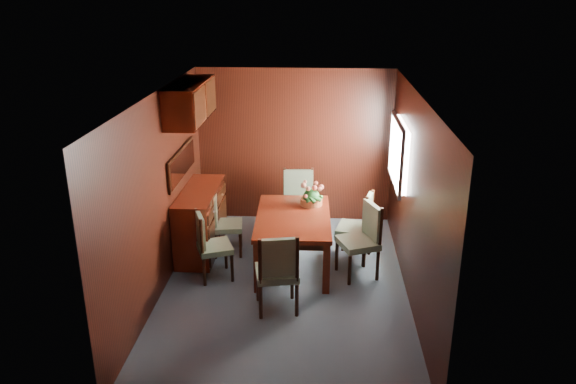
# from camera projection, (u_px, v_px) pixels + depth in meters

# --- Properties ---
(ground) EXTENTS (4.50, 4.50, 0.00)m
(ground) POSITION_uv_depth(u_px,v_px,m) (285.00, 287.00, 7.01)
(ground) COLOR #3D4B54
(ground) RESTS_ON ground
(room_shell) EXTENTS (3.06, 4.52, 2.41)m
(room_shell) POSITION_uv_depth(u_px,v_px,m) (278.00, 154.00, 6.76)
(room_shell) COLOR black
(room_shell) RESTS_ON ground
(sideboard) EXTENTS (0.48, 1.40, 0.90)m
(sideboard) POSITION_uv_depth(u_px,v_px,m) (201.00, 220.00, 7.86)
(sideboard) COLOR #3A1007
(sideboard) RESTS_ON ground
(dining_table) EXTENTS (1.01, 1.56, 0.72)m
(dining_table) POSITION_uv_depth(u_px,v_px,m) (293.00, 223.00, 7.35)
(dining_table) COLOR #3A1007
(dining_table) RESTS_ON ground
(chair_left_near) EXTENTS (0.54, 0.55, 0.90)m
(chair_left_near) POSITION_uv_depth(u_px,v_px,m) (209.00, 242.00, 7.07)
(chair_left_near) COLOR black
(chair_left_near) RESTS_ON ground
(chair_left_far) EXTENTS (0.45, 0.47, 0.88)m
(chair_left_far) POSITION_uv_depth(u_px,v_px,m) (223.00, 221.00, 7.76)
(chair_left_far) COLOR black
(chair_left_far) RESTS_ON ground
(chair_right_near) EXTENTS (0.59, 0.60, 0.99)m
(chair_right_near) POSITION_uv_depth(u_px,v_px,m) (363.00, 236.00, 7.14)
(chair_right_near) COLOR black
(chair_right_near) RESTS_ON ground
(chair_right_far) EXTENTS (0.53, 0.55, 0.96)m
(chair_right_far) POSITION_uv_depth(u_px,v_px,m) (360.00, 224.00, 7.54)
(chair_right_far) COLOR black
(chair_right_far) RESTS_ON ground
(chair_head) EXTENTS (0.55, 0.53, 0.99)m
(chair_head) POSITION_uv_depth(u_px,v_px,m) (277.00, 269.00, 6.30)
(chair_head) COLOR black
(chair_head) RESTS_ON ground
(chair_foot) EXTENTS (0.50, 0.48, 1.00)m
(chair_foot) POSITION_uv_depth(u_px,v_px,m) (298.00, 199.00, 8.33)
(chair_foot) COLOR black
(chair_foot) RESTS_ON ground
(flower_centerpiece) EXTENTS (0.32, 0.32, 0.32)m
(flower_centerpiece) POSITION_uv_depth(u_px,v_px,m) (311.00, 194.00, 7.63)
(flower_centerpiece) COLOR #C26A3B
(flower_centerpiece) RESTS_ON dining_table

